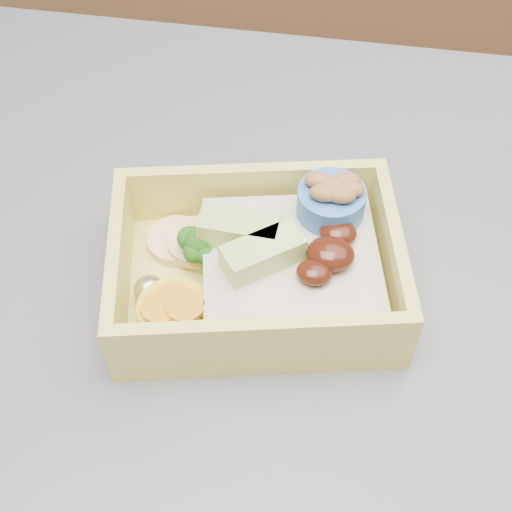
# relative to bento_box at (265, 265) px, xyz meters

# --- Properties ---
(bento_box) EXTENTS (0.19, 0.16, 0.06)m
(bento_box) POSITION_rel_bento_box_xyz_m (0.00, 0.00, 0.00)
(bento_box) COLOR #D7CC59
(bento_box) RESTS_ON island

